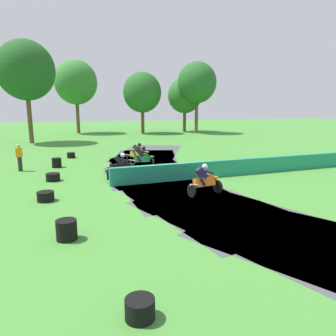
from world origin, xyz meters
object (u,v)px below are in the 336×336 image
(motorcycle_fourth_orange, at_px, (205,180))
(tire_stack_extra_a, at_px, (67,230))
(tire_stack_mid_a, at_px, (57,163))
(tire_stack_near, at_px, (71,155))
(motorcycle_trailing_black, at_px, (122,166))
(motorcycle_lead_yellow, at_px, (139,153))
(tire_stack_extra_b, at_px, (140,309))
(tire_stack_far, at_px, (46,196))
(motorcycle_chase_green, at_px, (143,158))
(track_marshal, at_px, (19,158))
(tire_stack_mid_b, at_px, (53,177))

(motorcycle_fourth_orange, relative_size, tire_stack_extra_a, 2.74)
(tire_stack_mid_a, bearing_deg, tire_stack_extra_a, -84.94)
(motorcycle_fourth_orange, xyz_separation_m, tire_stack_near, (-5.99, 11.67, -0.44))
(motorcycle_trailing_black, xyz_separation_m, tire_stack_near, (-2.83, 7.60, -0.46))
(motorcycle_lead_yellow, height_order, tire_stack_mid_a, motorcycle_lead_yellow)
(tire_stack_extra_b, bearing_deg, tire_stack_far, 106.44)
(motorcycle_chase_green, bearing_deg, tire_stack_far, -132.51)
(tire_stack_far, bearing_deg, tire_stack_mid_a, 90.27)
(track_marshal, bearing_deg, motorcycle_fourth_orange, -40.62)
(tire_stack_mid_a, bearing_deg, tire_stack_far, -89.73)
(motorcycle_chase_green, bearing_deg, motorcycle_fourth_orange, -76.47)
(tire_stack_mid_a, bearing_deg, tire_stack_extra_b, -80.99)
(motorcycle_fourth_orange, xyz_separation_m, tire_stack_extra_b, (-4.31, -7.45, -0.44))
(tire_stack_near, xyz_separation_m, tire_stack_mid_b, (-0.74, -7.22, -0.00))
(motorcycle_lead_yellow, distance_m, motorcycle_trailing_black, 4.78)
(motorcycle_chase_green, xyz_separation_m, motorcycle_trailing_black, (-1.61, -2.40, 0.01))
(tire_stack_near, bearing_deg, tire_stack_mid_a, -102.61)
(motorcycle_trailing_black, distance_m, tire_stack_extra_b, 11.59)
(tire_stack_mid_a, bearing_deg, motorcycle_fourth_orange, -50.27)
(motorcycle_fourth_orange, distance_m, track_marshal, 11.59)
(tire_stack_mid_b, distance_m, track_marshal, 3.77)
(tire_stack_mid_a, height_order, tire_stack_far, tire_stack_mid_a)
(tire_stack_mid_b, distance_m, tire_stack_far, 3.64)
(tire_stack_mid_b, bearing_deg, tire_stack_far, -90.23)
(motorcycle_chase_green, xyz_separation_m, tire_stack_near, (-4.43, 5.20, -0.45))
(tire_stack_extra_a, bearing_deg, tire_stack_extra_b, -70.33)
(motorcycle_trailing_black, bearing_deg, tire_stack_extra_a, -109.16)
(motorcycle_trailing_black, distance_m, tire_stack_far, 4.87)
(motorcycle_chase_green, distance_m, motorcycle_fourth_orange, 6.66)
(tire_stack_far, distance_m, tire_stack_extra_b, 8.62)
(motorcycle_trailing_black, relative_size, tire_stack_far, 2.45)
(track_marshal, bearing_deg, motorcycle_trailing_black, -31.62)
(motorcycle_lead_yellow, bearing_deg, tire_stack_near, 145.33)
(motorcycle_chase_green, bearing_deg, track_marshal, 171.57)
(tire_stack_extra_a, bearing_deg, motorcycle_lead_yellow, 70.19)
(tire_stack_near, height_order, tire_stack_mid_a, tire_stack_mid_a)
(motorcycle_fourth_orange, xyz_separation_m, tire_stack_mid_b, (-6.73, 4.45, -0.44))
(motorcycle_chase_green, distance_m, motorcycle_trailing_black, 2.88)
(motorcycle_lead_yellow, relative_size, track_marshal, 1.05)
(tire_stack_extra_a, bearing_deg, motorcycle_fourth_orange, 30.46)
(tire_stack_far, bearing_deg, track_marshal, 106.96)
(motorcycle_chase_green, relative_size, motorcycle_trailing_black, 1.02)
(tire_stack_mid_a, xyz_separation_m, tire_stack_far, (0.03, -7.34, -0.10))
(tire_stack_mid_a, bearing_deg, tire_stack_near, 77.39)
(tire_stack_near, relative_size, track_marshal, 0.36)
(motorcycle_trailing_black, xyz_separation_m, tire_stack_mid_a, (-3.62, 4.08, -0.36))
(track_marshal, bearing_deg, tire_stack_mid_a, 16.78)
(motorcycle_lead_yellow, relative_size, tire_stack_mid_b, 2.42)
(motorcycle_fourth_orange, bearing_deg, tire_stack_mid_a, 129.73)
(motorcycle_fourth_orange, relative_size, tire_stack_extra_b, 2.93)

